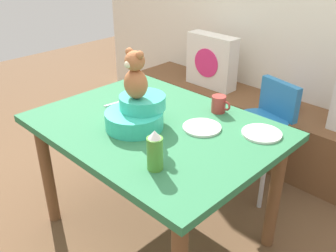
{
  "coord_description": "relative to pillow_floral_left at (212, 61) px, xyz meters",
  "views": [
    {
      "loc": [
        1.28,
        -1.2,
        1.64
      ],
      "look_at": [
        0.0,
        0.1,
        0.69
      ],
      "focal_mm": 39.88,
      "sensor_mm": 36.0,
      "label": 1
    }
  ],
  "objects": [
    {
      "name": "table_fork",
      "position": [
        0.22,
        -1.18,
        0.06
      ],
      "size": [
        0.04,
        0.17,
        0.01
      ],
      "primitive_type": "cube",
      "rotation": [
        0.0,
        0.0,
        3.01
      ],
      "color": "silver",
      "rests_on": "dining_table"
    },
    {
      "name": "cell_phone",
      "position": [
        0.17,
        -0.92,
        0.06
      ],
      "size": [
        0.16,
        0.13,
        0.01
      ],
      "primitive_type": "cube",
      "rotation": [
        0.0,
        0.0,
        1.06
      ],
      "color": "black",
      "rests_on": "dining_table"
    },
    {
      "name": "dinner_plate_near",
      "position": [
        0.79,
        -1.07,
        0.07
      ],
      "size": [
        0.2,
        0.2,
        0.01
      ],
      "primitive_type": "cylinder",
      "color": "white",
      "rests_on": "dining_table"
    },
    {
      "name": "teddy_bear",
      "position": [
        0.53,
        -1.29,
        0.34
      ],
      "size": [
        0.13,
        0.12,
        0.25
      ],
      "color": "#AC663D",
      "rests_on": "infant_seat_teal"
    },
    {
      "name": "ketchup_bottle",
      "position": [
        0.88,
        -1.49,
        0.15
      ],
      "size": [
        0.07,
        0.07,
        0.18
      ],
      "color": "#4C8C33",
      "rests_on": "dining_table"
    },
    {
      "name": "dining_table",
      "position": [
        0.58,
        -1.2,
        -0.04
      ],
      "size": [
        1.27,
        0.95,
        0.74
      ],
      "color": "#2D7247",
      "rests_on": "ground_plane"
    },
    {
      "name": "pillow_floral_left",
      "position": [
        0.0,
        0.0,
        0.0
      ],
      "size": [
        0.44,
        0.15,
        0.44
      ],
      "color": "white",
      "rests_on": "window_bench"
    },
    {
      "name": "book_stack",
      "position": [
        0.68,
        0.02,
        -0.18
      ],
      "size": [
        0.2,
        0.14,
        0.09
      ],
      "primitive_type": "cube",
      "color": "#464BB6",
      "rests_on": "window_bench"
    },
    {
      "name": "infant_seat_teal",
      "position": [
        0.53,
        -1.29,
        0.13
      ],
      "size": [
        0.3,
        0.33,
        0.16
      ],
      "color": "#35C1A7",
      "rests_on": "dining_table"
    },
    {
      "name": "ground_plane",
      "position": [
        0.58,
        -1.2,
        -0.68
      ],
      "size": [
        8.0,
        8.0,
        0.0
      ],
      "primitive_type": "plane",
      "color": "brown"
    },
    {
      "name": "window_bench",
      "position": [
        0.58,
        0.02,
        -0.45
      ],
      "size": [
        2.6,
        0.44,
        0.46
      ],
      "primitive_type": "cube",
      "color": "brown",
      "rests_on": "ground_plane"
    },
    {
      "name": "highchair",
      "position": [
        0.77,
        -0.42,
        -0.16
      ],
      "size": [
        0.4,
        0.5,
        0.79
      ],
      "color": "#2672B2",
      "rests_on": "ground_plane"
    },
    {
      "name": "coffee_mug",
      "position": [
        0.72,
        -0.85,
        0.11
      ],
      "size": [
        0.12,
        0.08,
        0.09
      ],
      "color": "#9E332D",
      "rests_on": "dining_table"
    },
    {
      "name": "dinner_plate_far",
      "position": [
        1.04,
        -0.91,
        0.07
      ],
      "size": [
        0.2,
        0.2,
        0.01
      ],
      "primitive_type": "cylinder",
      "color": "white",
      "rests_on": "dining_table"
    }
  ]
}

